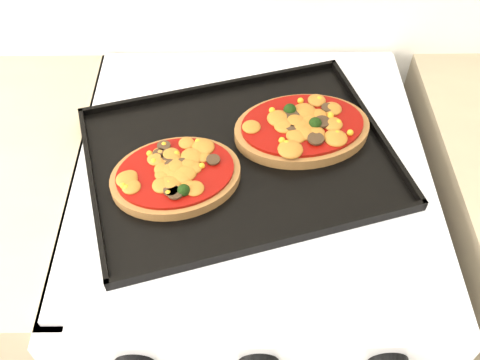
{
  "coord_description": "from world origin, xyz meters",
  "views": [
    {
      "loc": [
        -0.06,
        1.1,
        1.58
      ],
      "look_at": [
        -0.06,
        1.65,
        0.92
      ],
      "focal_mm": 40.0,
      "sensor_mm": 36.0,
      "label": 1
    }
  ],
  "objects_px": {
    "pizza_right": "(302,127)",
    "baking_tray": "(240,156)",
    "pizza_left": "(176,174)",
    "stove": "(248,289)"
  },
  "relations": [
    {
      "from": "stove",
      "to": "pizza_right",
      "type": "xyz_separation_m",
      "value": [
        0.09,
        0.05,
        0.48
      ]
    },
    {
      "from": "baking_tray",
      "to": "pizza_left",
      "type": "height_order",
      "value": "pizza_left"
    },
    {
      "from": "stove",
      "to": "pizza_left",
      "type": "distance_m",
      "value": 0.5
    },
    {
      "from": "pizza_right",
      "to": "baking_tray",
      "type": "bearing_deg",
      "value": -154.02
    },
    {
      "from": "stove",
      "to": "pizza_right",
      "type": "distance_m",
      "value": 0.49
    },
    {
      "from": "stove",
      "to": "pizza_left",
      "type": "relative_size",
      "value": 4.37
    },
    {
      "from": "baking_tray",
      "to": "pizza_right",
      "type": "xyz_separation_m",
      "value": [
        0.11,
        0.05,
        0.02
      ]
    },
    {
      "from": "stove",
      "to": "baking_tray",
      "type": "height_order",
      "value": "baking_tray"
    },
    {
      "from": "baking_tray",
      "to": "pizza_left",
      "type": "xyz_separation_m",
      "value": [
        -0.1,
        -0.05,
        0.01
      ]
    },
    {
      "from": "stove",
      "to": "baking_tray",
      "type": "xyz_separation_m",
      "value": [
        -0.02,
        -0.0,
        0.47
      ]
    }
  ]
}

